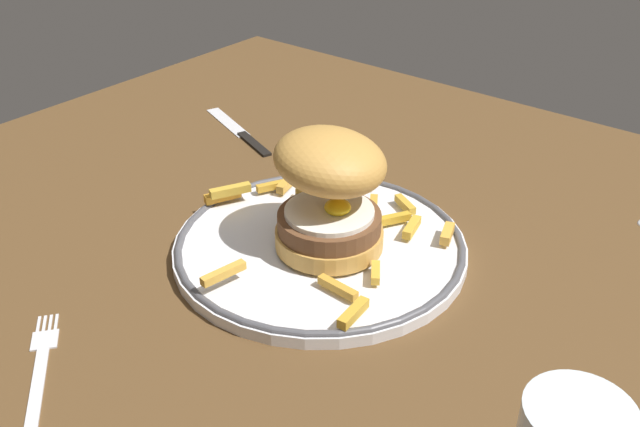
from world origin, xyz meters
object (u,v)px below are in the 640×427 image
object	(u,v)px
fork	(40,366)
knife	(243,134)
burger	(330,188)
dinner_plate	(320,245)

from	to	relation	value
fork	knife	distance (cm)	46.91
fork	burger	bearing A→B (deg)	73.57
dinner_plate	burger	xyz separation A→B (cm)	(0.91, 0.40, 6.78)
dinner_plate	burger	distance (cm)	6.86
burger	knife	world-z (taller)	burger
fork	knife	bearing A→B (deg)	113.43
dinner_plate	knife	world-z (taller)	dinner_plate
fork	knife	xyz separation A→B (cm)	(-18.66, 43.04, 0.08)
burger	knife	xyz separation A→B (cm)	(-26.87, 15.17, -7.36)
fork	knife	size ratio (longest dim) A/B	0.70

